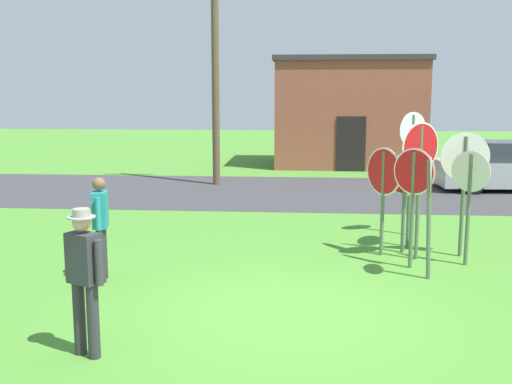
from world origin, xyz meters
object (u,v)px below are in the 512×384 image
stop_sign_leaning_right (412,152)px  person_on_left (101,223)px  stop_sign_low_front (383,182)px  parked_car_on_street (510,168)px  stop_sign_nearest (430,199)px  stop_sign_leaning_left (413,187)px  person_holding_notes (84,274)px  stop_sign_rear_left (420,165)px  stop_sign_tallest (405,186)px  stop_sign_center_cluster (470,188)px  stop_sign_rear_right (464,171)px  stop_sign_far_back (410,182)px  utility_pole (215,50)px

stop_sign_leaning_right → person_on_left: (-5.48, -3.61, -0.83)m
stop_sign_low_front → person_on_left: bearing=-157.8°
parked_car_on_street → stop_sign_nearest: size_ratio=2.18×
stop_sign_nearest → person_on_left: bearing=-174.4°
stop_sign_leaning_left → person_holding_notes: size_ratio=1.20×
stop_sign_low_front → person_holding_notes: bearing=-129.9°
stop_sign_rear_left → stop_sign_tallest: size_ratio=1.32×
stop_sign_leaning_left → stop_sign_leaning_right: (0.39, 2.48, 0.35)m
stop_sign_tallest → stop_sign_center_cluster: bearing=-37.4°
person_on_left → stop_sign_leaning_right: bearing=33.4°
stop_sign_leaning_left → person_on_left: size_ratio=1.23×
stop_sign_leaning_left → stop_sign_rear_right: size_ratio=0.91×
stop_sign_leaning_left → stop_sign_low_front: 0.89m
parked_car_on_street → person_on_left: bearing=-134.0°
stop_sign_nearest → stop_sign_tallest: 1.62m
stop_sign_rear_left → stop_sign_nearest: (-0.04, -1.17, -0.40)m
stop_sign_low_front → stop_sign_rear_left: bearing=-21.2°
stop_sign_leaning_right → stop_sign_far_back: (-0.19, -1.01, -0.48)m
stop_sign_tallest → person_holding_notes: bearing=-131.6°
stop_sign_rear_left → stop_sign_center_cluster: stop_sign_rear_left is taller
stop_sign_rear_left → person_holding_notes: bearing=-135.5°
parked_car_on_street → stop_sign_far_back: 8.56m
stop_sign_tallest → person_on_left: stop_sign_tallest is taller
stop_sign_nearest → stop_sign_leaning_right: (0.23, 3.09, 0.44)m
parked_car_on_street → stop_sign_leaning_left: stop_sign_leaning_left is taller
stop_sign_rear_left → person_holding_notes: 6.41m
utility_pole → person_on_left: size_ratio=4.91×
stop_sign_rear_left → stop_sign_leaning_right: bearing=84.5°
utility_pole → stop_sign_far_back: 9.65m
stop_sign_tallest → person_holding_notes: size_ratio=1.09×
parked_car_on_street → stop_sign_low_front: (-4.93, -8.04, 0.69)m
stop_sign_nearest → person_holding_notes: 5.58m
stop_sign_nearest → stop_sign_rear_right: bearing=58.3°
utility_pole → stop_sign_low_front: 9.90m
stop_sign_center_cluster → stop_sign_far_back: bearing=123.5°
person_on_left → stop_sign_low_front: bearing=22.2°
stop_sign_leaning_left → stop_sign_leaning_right: bearing=81.1°
utility_pole → stop_sign_rear_left: bearing=-60.2°
stop_sign_rear_right → stop_sign_leaning_left: bearing=-141.7°
parked_car_on_street → stop_sign_leaning_right: size_ratio=1.67×
person_holding_notes → stop_sign_leaning_right: bearing=53.5°
stop_sign_rear_left → stop_sign_leaning_left: stop_sign_rear_left is taller
stop_sign_rear_right → stop_sign_tallest: 1.09m
stop_sign_nearest → stop_sign_far_back: 2.08m
stop_sign_low_front → person_holding_notes: 6.14m
stop_sign_rear_right → person_holding_notes: stop_sign_rear_right is taller
stop_sign_leaning_right → person_on_left: 6.62m
stop_sign_rear_right → stop_sign_far_back: stop_sign_rear_right is taller
parked_car_on_street → person_on_left: (-9.62, -9.96, 0.26)m
stop_sign_leaning_left → stop_sign_low_front: stop_sign_leaning_left is taller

